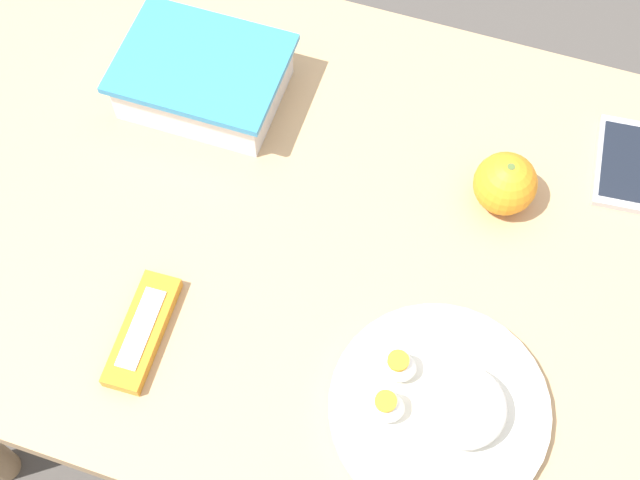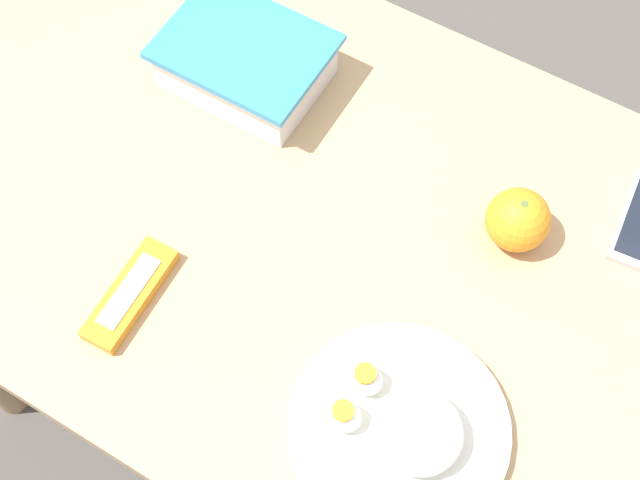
% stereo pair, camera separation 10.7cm
% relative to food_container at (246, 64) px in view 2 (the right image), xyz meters
% --- Properties ---
extents(ground_plane, '(10.00, 10.00, 0.00)m').
position_rel_food_container_xyz_m(ground_plane, '(0.20, -0.15, -0.80)').
color(ground_plane, '#4C4742').
extents(table, '(1.20, 0.73, 0.77)m').
position_rel_food_container_xyz_m(table, '(0.20, -0.15, -0.15)').
color(table, tan).
rests_on(table, ground_plane).
extents(food_container, '(0.21, 0.16, 0.07)m').
position_rel_food_container_xyz_m(food_container, '(0.00, 0.00, 0.00)').
color(food_container, white).
rests_on(food_container, table).
extents(orange_fruit, '(0.08, 0.08, 0.08)m').
position_rel_food_container_xyz_m(orange_fruit, '(0.41, -0.04, 0.01)').
color(orange_fruit, orange).
rests_on(orange_fruit, table).
extents(rice_plate, '(0.25, 0.25, 0.06)m').
position_rel_food_container_xyz_m(rice_plate, '(0.41, -0.33, -0.01)').
color(rice_plate, silver).
rests_on(rice_plate, table).
extents(candy_bar, '(0.05, 0.15, 0.02)m').
position_rel_food_container_xyz_m(candy_bar, '(0.06, -0.35, -0.02)').
color(candy_bar, orange).
rests_on(candy_bar, table).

